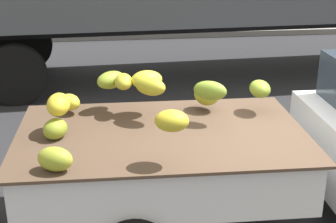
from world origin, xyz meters
The scene contains 2 objects.
ground centered at (0.00, 0.00, 0.00)m, with size 220.00×220.00×0.00m, color #28282B.
curb_strip centered at (0.00, 9.37, 0.08)m, with size 80.00×0.80×0.16m, color gray.
Camera 1 is at (-1.82, -4.58, 3.04)m, focal length 52.40 mm.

